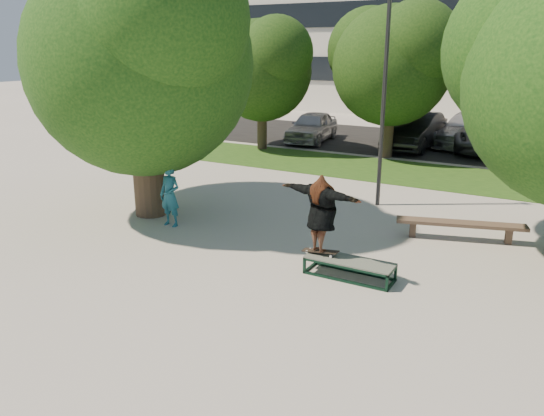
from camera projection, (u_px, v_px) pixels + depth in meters
The scene contains 16 objects.
ground at pixel (263, 254), 11.99m from camera, with size 120.00×120.00×0.00m, color #9C9890.
grass_strip at pixel (417, 174), 19.42m from camera, with size 30.00×4.00×0.02m, color #1A3F12.
asphalt_strip at pixel (432, 144), 25.30m from camera, with size 40.00×8.00×0.01m, color black.
tree_left at pixel (140, 49), 13.62m from camera, with size 6.96×5.95×7.12m.
bg_tree_left at pixel (261, 64), 23.20m from camera, with size 5.28×4.51×5.77m.
bg_tree_mid at pixel (391, 58), 21.37m from camera, with size 5.76×4.92×6.24m.
bg_tree_right at pixel (539, 76), 18.50m from camera, with size 5.04×4.31×5.43m.
lamppost at pixel (384, 97), 14.75m from camera, with size 0.25×0.15×6.11m.
grind_box at pixel (349, 268), 10.72m from camera, with size 1.80×0.60×0.38m.
skater_rig at pixel (321, 213), 10.71m from camera, with size 2.05×1.02×1.69m.
bystander at pixel (170, 195), 13.64m from camera, with size 0.60×0.39×1.64m, color #1C5A6B.
bench at pixel (461, 225), 12.72m from camera, with size 3.00×1.24×0.46m.
car_silver_a at pixel (312, 127), 25.88m from camera, with size 1.71×4.26×1.45m, color #A3A3A8.
car_dark at pixel (415, 131), 24.09m from camera, with size 1.71×4.90×1.62m, color black.
car_grey at pixel (489, 134), 23.61m from camera, with size 2.53×5.48×1.52m, color #58575C.
car_silver_b at pixel (469, 129), 24.79m from camera, with size 2.13×5.24×1.52m, color #AFAFB4.
Camera 1 is at (5.68, -9.61, 4.50)m, focal length 35.00 mm.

